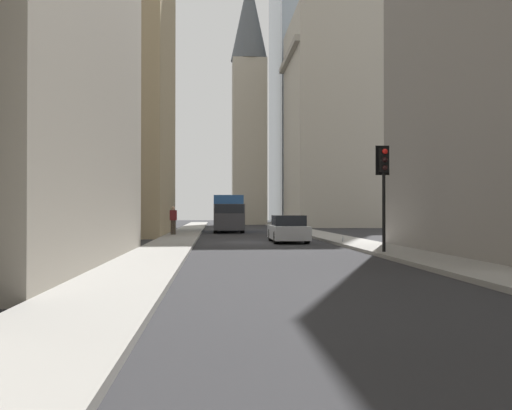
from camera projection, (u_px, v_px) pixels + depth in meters
name	position (u px, v px, depth m)	size (l,w,h in m)	color
ground_plane	(261.00, 242.00, 28.73)	(135.00, 135.00, 0.00)	#262628
sidewalk_right	(175.00, 241.00, 28.40)	(90.00, 2.20, 0.14)	gray
sidewalk_left	(346.00, 241.00, 29.07)	(90.00, 2.20, 0.14)	gray
building_left_far	(337.00, 124.00, 58.55)	(12.66, 10.50, 21.89)	#A8A091
building_right_midfar	(95.00, 51.00, 37.48)	(12.27, 10.00, 25.14)	#9E8966
church_spire	(249.00, 93.00, 66.68)	(4.49, 4.49, 30.50)	#A8A091
delivery_truck	(228.00, 213.00, 42.53)	(6.46, 2.25, 2.84)	#285699
sedan_silver	(288.00, 230.00, 28.74)	(4.30, 1.78, 1.42)	#B7BABF
traffic_light_foreground	(384.00, 173.00, 20.30)	(0.43, 0.52, 3.95)	black
pedestrian	(173.00, 219.00, 35.03)	(0.26, 0.44, 1.81)	#473D33
discarded_bottle	(343.00, 240.00, 26.63)	(0.07, 0.07, 0.27)	#999EA3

